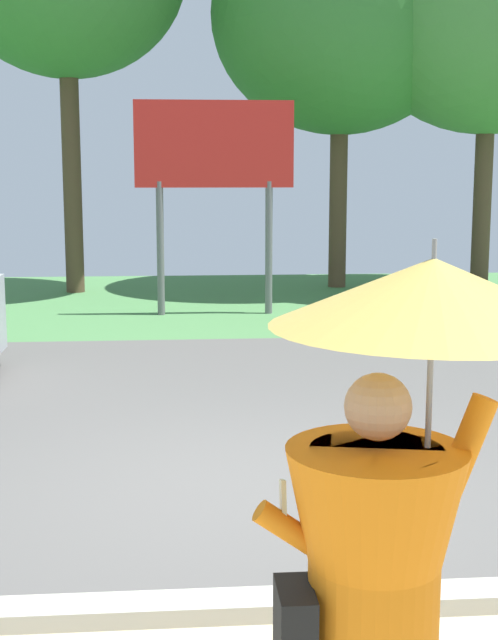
{
  "coord_description": "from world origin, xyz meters",
  "views": [
    {
      "loc": [
        -0.58,
        -6.42,
        2.33
      ],
      "look_at": [
        0.03,
        1.0,
        1.1
      ],
      "focal_mm": 49.84,
      "sensor_mm": 36.0,
      "label": 1
    }
  ],
  "objects_px": {
    "monk_pedestrian": "(387,543)",
    "roadside_billboard": "(214,160)",
    "tree_left_far": "(341,15)",
    "tree_right_far": "(491,7)"
  },
  "relations": [
    {
      "from": "monk_pedestrian",
      "to": "tree_right_far",
      "type": "relative_size",
      "value": 0.27
    },
    {
      "from": "tree_left_far",
      "to": "tree_right_far",
      "type": "height_order",
      "value": "tree_right_far"
    },
    {
      "from": "monk_pedestrian",
      "to": "roadside_billboard",
      "type": "bearing_deg",
      "value": 106.25
    },
    {
      "from": "roadside_billboard",
      "to": "tree_left_far",
      "type": "bearing_deg",
      "value": 51.93
    },
    {
      "from": "monk_pedestrian",
      "to": "tree_left_far",
      "type": "relative_size",
      "value": 0.27
    },
    {
      "from": "monk_pedestrian",
      "to": "roadside_billboard",
      "type": "distance_m",
      "value": 12.05
    },
    {
      "from": "tree_right_far",
      "to": "monk_pedestrian",
      "type": "bearing_deg",
      "value": -110.29
    },
    {
      "from": "monk_pedestrian",
      "to": "tree_left_far",
      "type": "bearing_deg",
      "value": 96.31
    },
    {
      "from": "tree_right_far",
      "to": "tree_left_far",
      "type": "bearing_deg",
      "value": 166.03
    },
    {
      "from": "roadside_billboard",
      "to": "tree_left_far",
      "type": "height_order",
      "value": "tree_left_far"
    }
  ]
}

